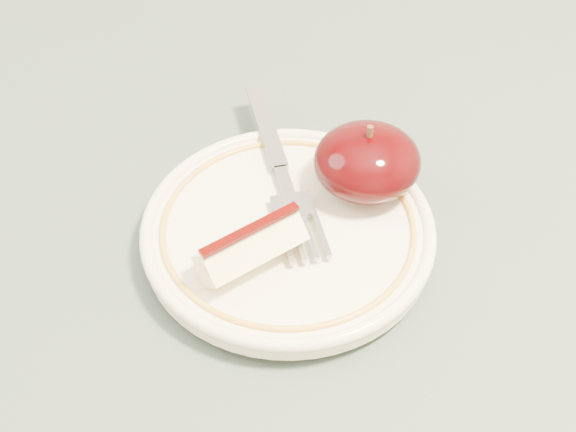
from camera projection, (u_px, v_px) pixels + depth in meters
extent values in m
cylinder|color=brown|center=(484.00, 175.00, 1.15)|extent=(0.05, 0.05, 0.71)
cube|color=#3D4C46|center=(220.00, 244.00, 0.56)|extent=(0.90, 0.90, 0.04)
cylinder|color=#F6EACE|center=(288.00, 242.00, 0.53)|extent=(0.10, 0.10, 0.01)
cylinder|color=#F6EACE|center=(288.00, 233.00, 0.52)|extent=(0.19, 0.19, 0.01)
torus|color=#F6EACE|center=(288.00, 228.00, 0.52)|extent=(0.19, 0.19, 0.01)
torus|color=gold|center=(288.00, 226.00, 0.52)|extent=(0.17, 0.17, 0.00)
ellipsoid|color=black|center=(367.00, 162.00, 0.53)|extent=(0.07, 0.07, 0.04)
cylinder|color=#472D19|center=(370.00, 133.00, 0.51)|extent=(0.00, 0.00, 0.01)
cube|color=#FFF2BB|center=(251.00, 248.00, 0.49)|extent=(0.07, 0.06, 0.03)
cube|color=#350301|center=(250.00, 230.00, 0.47)|extent=(0.06, 0.04, 0.00)
cube|color=#92949A|center=(266.00, 125.00, 0.58)|extent=(0.02, 0.09, 0.00)
cube|color=#92949A|center=(284.00, 181.00, 0.54)|extent=(0.01, 0.03, 0.00)
cube|color=#92949A|center=(293.00, 206.00, 0.52)|extent=(0.03, 0.02, 0.00)
cube|color=#92949A|center=(322.00, 235.00, 0.51)|extent=(0.01, 0.04, 0.00)
cube|color=#92949A|center=(310.00, 237.00, 0.50)|extent=(0.01, 0.04, 0.00)
cube|color=#92949A|center=(298.00, 239.00, 0.50)|extent=(0.01, 0.04, 0.00)
cube|color=#92949A|center=(286.00, 241.00, 0.50)|extent=(0.01, 0.04, 0.00)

